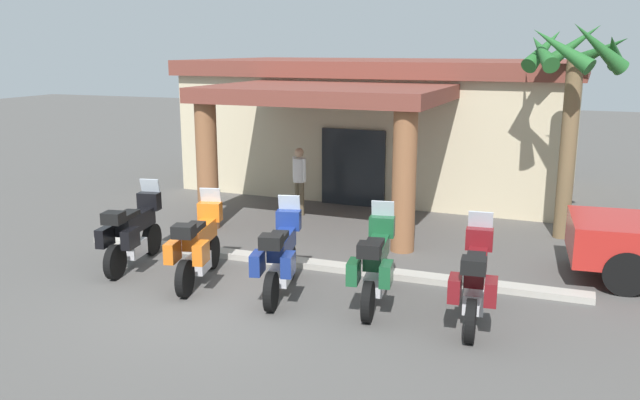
# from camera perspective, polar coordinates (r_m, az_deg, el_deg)

# --- Properties ---
(ground_plane) EXTENTS (80.00, 80.00, 0.00)m
(ground_plane) POSITION_cam_1_polar(r_m,az_deg,el_deg) (11.62, -8.91, -8.56)
(ground_plane) COLOR #514F4C
(motel_building) EXTENTS (11.67, 10.41, 3.88)m
(motel_building) POSITION_cam_1_polar(r_m,az_deg,el_deg) (20.59, 5.59, 6.68)
(motel_building) COLOR beige
(motel_building) RESTS_ON ground_plane
(motorcycle_black) EXTENTS (0.84, 2.20, 1.61)m
(motorcycle_black) POSITION_cam_1_polar(r_m,az_deg,el_deg) (13.51, -15.85, -2.70)
(motorcycle_black) COLOR black
(motorcycle_black) RESTS_ON ground_plane
(motorcycle_orange) EXTENTS (0.93, 2.19, 1.61)m
(motorcycle_orange) POSITION_cam_1_polar(r_m,az_deg,el_deg) (12.34, -10.49, -3.90)
(motorcycle_orange) COLOR black
(motorcycle_orange) RESTS_ON ground_plane
(motorcycle_blue) EXTENTS (0.92, 2.19, 1.61)m
(motorcycle_blue) POSITION_cam_1_polar(r_m,az_deg,el_deg) (11.55, -3.45, -4.88)
(motorcycle_blue) COLOR black
(motorcycle_blue) RESTS_ON ground_plane
(motorcycle_green) EXTENTS (0.80, 2.21, 1.61)m
(motorcycle_green) POSITION_cam_1_polar(r_m,az_deg,el_deg) (11.14, 4.78, -5.58)
(motorcycle_green) COLOR black
(motorcycle_green) RESTS_ON ground_plane
(motorcycle_maroon) EXTENTS (0.73, 2.21, 1.61)m
(motorcycle_maroon) POSITION_cam_1_polar(r_m,az_deg,el_deg) (10.66, 13.22, -6.76)
(motorcycle_maroon) COLOR black
(motorcycle_maroon) RESTS_ON ground_plane
(pedestrian) EXTENTS (0.46, 0.33, 1.75)m
(pedestrian) POSITION_cam_1_polar(r_m,az_deg,el_deg) (17.00, -1.79, 2.07)
(pedestrian) COLOR brown
(pedestrian) RESTS_ON ground_plane
(palm_tree_near_portico) EXTENTS (2.33, 2.35, 4.88)m
(palm_tree_near_portico) POSITION_cam_1_polar(r_m,az_deg,el_deg) (15.59, 21.01, 9.85)
(palm_tree_near_portico) COLOR brown
(palm_tree_near_portico) RESTS_ON ground_plane
(curb_strip) EXTENTS (10.36, 0.36, 0.12)m
(curb_strip) POSITION_cam_1_polar(r_m,az_deg,el_deg) (13.13, -0.58, -5.56)
(curb_strip) COLOR #ADA89E
(curb_strip) RESTS_ON ground_plane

